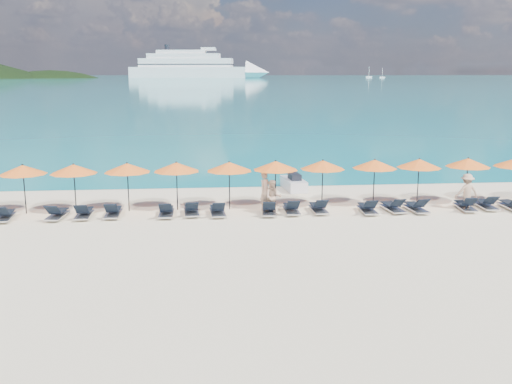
{
  "coord_description": "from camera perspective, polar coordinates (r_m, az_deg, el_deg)",
  "views": [
    {
      "loc": [
        -2.19,
        -20.96,
        6.29
      ],
      "look_at": [
        0.0,
        3.0,
        1.2
      ],
      "focal_mm": 40.0,
      "sensor_mm": 36.0,
      "label": 1
    }
  ],
  "objects": [
    {
      "name": "ground",
      "position": [
        21.99,
        0.71,
        -4.68
      ],
      "size": [
        1400.0,
        1400.0,
        0.0
      ],
      "primitive_type": "plane",
      "color": "beige"
    },
    {
      "name": "sea",
      "position": [
        680.99,
        -5.13,
        11.37
      ],
      "size": [
        1600.0,
        1300.0,
        0.01
      ],
      "primitive_type": "cube",
      "color": "#1FA9B2",
      "rests_on": "ground"
    },
    {
      "name": "headland_small",
      "position": [
        600.89,
        -19.61,
        7.32
      ],
      "size": [
        162.0,
        126.0,
        85.5
      ],
      "color": "black",
      "rests_on": "ground"
    },
    {
      "name": "cruise_ship",
      "position": [
        601.38,
        -5.58,
        12.28
      ],
      "size": [
        145.2,
        46.28,
        39.92
      ],
      "rotation": [
        0.0,
        0.0,
        -0.17
      ],
      "color": "silver",
      "rests_on": "ground"
    },
    {
      "name": "sailboat_near",
      "position": [
        611.19,
        11.22,
        11.25
      ],
      "size": [
        6.31,
        2.1,
        11.57
      ],
      "color": "silver",
      "rests_on": "ground"
    },
    {
      "name": "sailboat_far",
      "position": [
        595.5,
        12.5,
        11.16
      ],
      "size": [
        5.28,
        1.76,
        9.69
      ],
      "color": "silver",
      "rests_on": "ground"
    },
    {
      "name": "jetski",
      "position": [
        31.0,
        3.79,
        0.9
      ],
      "size": [
        1.17,
        2.58,
        0.89
      ],
      "rotation": [
        0.0,
        0.0,
        0.1
      ],
      "color": "silver",
      "rests_on": "ground"
    },
    {
      "name": "beachgoer_a",
      "position": [
        26.24,
        0.93,
        0.09
      ],
      "size": [
        0.77,
        0.77,
        1.8
      ],
      "primitive_type": "imported",
      "rotation": [
        0.0,
        0.0,
        0.78
      ],
      "color": "tan",
      "rests_on": "ground"
    },
    {
      "name": "beachgoer_b",
      "position": [
        25.48,
        1.73,
        -0.54
      ],
      "size": [
        0.77,
        0.45,
        1.57
      ],
      "primitive_type": "imported",
      "rotation": [
        0.0,
        0.0,
        -0.01
      ],
      "color": "tan",
      "rests_on": "ground"
    },
    {
      "name": "beachgoer_c",
      "position": [
        28.16,
        20.33,
        0.03
      ],
      "size": [
        1.11,
        0.55,
        1.68
      ],
      "primitive_type": "imported",
      "rotation": [
        0.0,
        0.0,
        3.18
      ],
      "color": "tan",
      "rests_on": "ground"
    },
    {
      "name": "umbrella_1",
      "position": [
        27.41,
        -22.29,
        2.08
      ],
      "size": [
        2.1,
        2.1,
        2.28
      ],
      "color": "black",
      "rests_on": "ground"
    },
    {
      "name": "umbrella_2",
      "position": [
        26.82,
        -17.78,
        2.21
      ],
      "size": [
        2.1,
        2.1,
        2.28
      ],
      "color": "black",
      "rests_on": "ground"
    },
    {
      "name": "umbrella_3",
      "position": [
        26.53,
        -12.76,
        2.38
      ],
      "size": [
        2.1,
        2.1,
        2.28
      ],
      "color": "black",
      "rests_on": "ground"
    },
    {
      "name": "umbrella_4",
      "position": [
        26.34,
        -7.96,
        2.5
      ],
      "size": [
        2.1,
        2.1,
        2.28
      ],
      "color": "black",
      "rests_on": "ground"
    },
    {
      "name": "umbrella_5",
      "position": [
        26.23,
        -2.69,
        2.56
      ],
      "size": [
        2.1,
        2.1,
        2.28
      ],
      "color": "black",
      "rests_on": "ground"
    },
    {
      "name": "umbrella_6",
      "position": [
        26.51,
        1.98,
        2.66
      ],
      "size": [
        2.1,
        2.1,
        2.28
      ],
      "color": "black",
      "rests_on": "ground"
    },
    {
      "name": "umbrella_7",
      "position": [
        26.9,
        6.7,
        2.72
      ],
      "size": [
        2.1,
        2.1,
        2.28
      ],
      "color": "black",
      "rests_on": "ground"
    },
    {
      "name": "umbrella_8",
      "position": [
        27.51,
        11.79,
        2.76
      ],
      "size": [
        2.1,
        2.1,
        2.28
      ],
      "color": "black",
      "rests_on": "ground"
    },
    {
      "name": "umbrella_9",
      "position": [
        28.21,
        16.0,
        2.77
      ],
      "size": [
        2.1,
        2.1,
        2.28
      ],
      "color": "black",
      "rests_on": "ground"
    },
    {
      "name": "umbrella_10",
      "position": [
        29.19,
        20.45,
        2.78
      ],
      "size": [
        2.1,
        2.1,
        2.28
      ],
      "color": "black",
      "rests_on": "ground"
    },
    {
      "name": "lounger_2",
      "position": [
        26.84,
        -23.84,
        -2.13
      ],
      "size": [
        0.78,
        1.75,
        0.66
      ],
      "rotation": [
        0.0,
        0.0,
        0.1
      ],
      "color": "silver",
      "rests_on": "ground"
    },
    {
      "name": "lounger_3",
      "position": [
        26.29,
        -19.27,
        -2.05
      ],
      "size": [
        0.76,
        1.74,
        0.66
      ],
      "rotation": [
        0.0,
        0.0,
        -0.08
      ],
      "color": "silver",
      "rests_on": "ground"
    },
    {
      "name": "lounger_4",
      "position": [
        26.08,
        -16.82,
        -2.0
      ],
      "size": [
        0.65,
        1.71,
        0.66
      ],
      "rotation": [
        0.0,
        0.0,
        0.02
      ],
      "color": "silver",
      "rests_on": "ground"
    },
    {
      "name": "lounger_5",
      "position": [
        25.93,
        -14.1,
        -1.92
      ],
      "size": [
        0.64,
        1.71,
        0.66
      ],
      "rotation": [
        0.0,
        0.0,
        0.01
      ],
      "color": "silver",
      "rests_on": "ground"
    },
    {
      "name": "lounger_6",
      "position": [
        25.53,
        -8.97,
        -1.92
      ],
      "size": [
        0.63,
        1.7,
        0.66
      ],
      "rotation": [
        0.0,
        0.0,
        0.01
      ],
      "color": "silver",
      "rests_on": "ground"
    },
    {
      "name": "lounger_7",
      "position": [
        25.63,
        -6.48,
        -1.8
      ],
      "size": [
        0.74,
        1.74,
        0.66
      ],
      "rotation": [
        0.0,
        0.0,
        0.07
      ],
      "color": "silver",
      "rests_on": "ground"
    },
    {
      "name": "lounger_8",
      "position": [
        25.45,
        -3.87,
        -1.85
      ],
      "size": [
        0.73,
        1.74,
        0.66
      ],
      "rotation": [
        0.0,
        0.0,
        0.07
      ],
      "color": "silver",
      "rests_on": "ground"
    },
    {
      "name": "lounger_9",
      "position": [
        25.56,
        1.31,
        -1.76
      ],
      "size": [
        0.77,
        1.75,
        0.66
      ],
      "rotation": [
        0.0,
        0.0,
        -0.09
      ],
      "color": "silver",
      "rests_on": "ground"
    },
    {
      "name": "lounger_10",
      "position": [
        25.79,
        3.57,
        -1.65
      ],
      "size": [
        0.63,
        1.7,
        0.66
      ],
      "rotation": [
        0.0,
        0.0,
        -0.01
      ],
      "color": "silver",
      "rests_on": "ground"
    },
    {
      "name": "lounger_11",
      "position": [
        26.04,
        6.28,
        -1.57
      ],
      "size": [
        0.65,
        1.71,
        0.66
      ],
      "rotation": [
        0.0,
        0.0,
        0.02
      ],
      "color": "silver",
      "rests_on": "ground"
    },
    {
      "name": "lounger_12",
      "position": [
        26.31,
        11.09,
        -1.59
      ],
      "size": [
        0.68,
        1.72,
        0.66
      ],
      "rotation": [
        0.0,
        0.0,
        -0.03
      ],
      "color": "silver",
      "rests_on": "ground"
    },
    {
      "name": "lounger_13",
      "position": [
        26.83,
        13.53,
        -1.44
      ],
      "size": [
        0.78,
        1.75,
        0.66
      ],
      "rotation": [
        0.0,
        0.0,
        0.1
      ],
      "color": "silver",
      "rests_on": "ground"
    },
    {
      "name": "lounger_14",
      "position": [
        27.05,
        15.72,
        -1.44
      ],
      "size": [
        0.75,
        1.74,
        0.66
      ],
      "rotation": [
        0.0,
        0.0,
        0.08
      ],
      "color": "silver",
      "rests_on": "ground"
    },
    {
      "name": "lounger_15",
      "position": [
        28.05,
        20.2,
        -1.27
      ],
      "size": [
        0.79,
        1.75,
        0.66
      ],
      "rotation": [
        0.0,
        0.0,
        -0.1
      ],
      "color": "silver",
      "rests_on": "ground"
    },
    {
      "name": "lounger_16",
      "position": [
        28.69,
        21.99,
        -1.12
      ],
      "size": [
        0.73,
        1.74,
        0.66
      ],
      "rotation": [
        0.0,
        0.0,
        -0.07
      ],
      "color": "silver",
      "rests_on": "ground"
    },
    {
      "name": "lounger_17",
      "position": [
        29.0,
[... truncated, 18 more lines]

